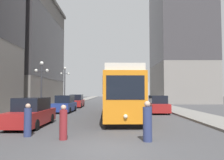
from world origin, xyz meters
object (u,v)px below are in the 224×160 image
transit_bus (134,94)px  parked_car_right_far (157,105)px  pedestrian_crossing_near (147,123)px  parked_car_left_near (31,113)px  lamp_post_left_near (41,79)px  lamp_post_left_far (64,80)px  parked_car_left_mid (76,101)px  pedestrian_crossing_far (63,123)px  parked_car_left_far (64,104)px  pedestrian_on_sidewalk (27,121)px  streetcar (118,93)px

transit_bus → parked_car_right_far: transit_bus is taller
transit_bus → pedestrian_crossing_near: size_ratio=6.49×
parked_car_left_near → lamp_post_left_near: lamp_post_left_near is taller
parked_car_left_near → lamp_post_left_near: size_ratio=0.97×
lamp_post_left_near → lamp_post_left_far: lamp_post_left_far is taller
transit_bus → parked_car_left_mid: size_ratio=2.30×
pedestrian_crossing_far → lamp_post_left_near: 13.03m
parked_car_left_far → lamp_post_left_near: size_ratio=0.86×
pedestrian_crossing_near → parked_car_left_mid: bearing=-17.8°
pedestrian_crossing_near → lamp_post_left_far: lamp_post_left_far is taller
parked_car_left_mid → pedestrian_crossing_near: (6.69, -22.30, -0.01)m
pedestrian_crossing_near → lamp_post_left_far: size_ratio=0.31×
lamp_post_left_near → parked_car_left_near: bearing=-76.3°
transit_bus → parked_car_left_far: transit_bus is taller
transit_bus → pedestrian_crossing_far: bearing=-102.7°
pedestrian_on_sidewalk → parked_car_left_mid: bearing=-71.3°
transit_bus → pedestrian_on_sidewalk: bearing=-107.4°
parked_car_left_mid → pedestrian_crossing_far: parked_car_left_mid is taller
lamp_post_left_near → pedestrian_crossing_near: bearing=-54.7°
pedestrian_on_sidewalk → lamp_post_left_far: bearing=-66.5°
pedestrian_crossing_near → pedestrian_on_sidewalk: (-5.71, 1.09, -0.08)m
lamp_post_left_near → parked_car_left_mid: bearing=79.4°
parked_car_left_near → parked_car_left_far: (0.00, 9.91, -0.00)m
parked_car_left_near → parked_car_left_mid: 17.97m
pedestrian_on_sidewalk → lamp_post_left_near: bearing=-59.4°
pedestrian_crossing_far → pedestrian_on_sidewalk: 2.04m
parked_car_left_near → pedestrian_on_sidewalk: parked_car_left_near is taller
parked_car_left_near → parked_car_right_far: bearing=42.6°
parked_car_left_mid → pedestrian_crossing_near: parked_car_left_mid is taller
pedestrian_on_sidewalk → parked_car_right_far: bearing=-110.3°
streetcar → pedestrian_crossing_far: (-2.82, -9.41, -1.36)m
parked_car_right_far → lamp_post_left_far: (-11.75, 9.91, 3.07)m
parked_car_right_far → pedestrian_on_sidewalk: 14.99m
parked_car_left_near → parked_car_left_mid: (-0.00, 17.97, 0.00)m
parked_car_left_mid → parked_car_left_far: 8.06m
pedestrian_crossing_far → lamp_post_left_far: (-4.79, 22.72, 3.17)m
parked_car_left_near → pedestrian_crossing_far: 4.91m
parked_car_left_mid → pedestrian_on_sidewalk: 21.23m
parked_car_left_mid → lamp_post_left_far: size_ratio=0.87×
streetcar → parked_car_left_near: bearing=-137.9°
pedestrian_crossing_near → transit_bus: bearing=-39.0°
parked_car_right_far → parked_car_left_mid: bearing=-41.4°
transit_bus → parked_car_left_near: size_ratio=2.34×
parked_car_left_near → lamp_post_left_far: lamp_post_left_far is taller
streetcar → parked_car_left_far: bearing=140.5°
parked_car_right_far → pedestrian_on_sidewalk: size_ratio=2.71×
parked_car_left_mid → parked_car_right_far: same height
pedestrian_crossing_near → pedestrian_on_sidewalk: 5.82m
transit_bus → parked_car_left_far: (-8.63, -10.43, -1.10)m
parked_car_left_mid → parked_car_right_far: (9.85, -9.13, -0.00)m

